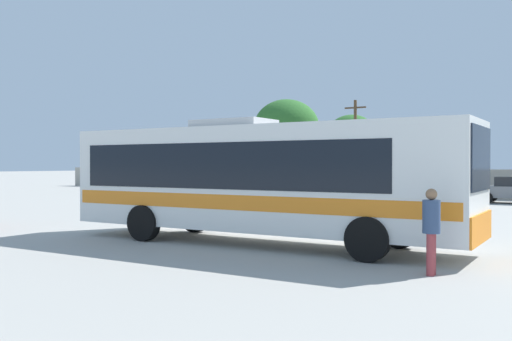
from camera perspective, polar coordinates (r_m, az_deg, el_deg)
ground_plane at (r=24.47m, az=15.33°, el=-4.58°), size 300.00×300.00×0.00m
perimeter_wall at (r=38.72m, az=22.26°, el=-1.29°), size 80.00×0.30×1.89m
coach_bus_white_orange at (r=15.68m, az=-0.04°, el=-0.66°), size 11.72×3.08×3.49m
attendant_by_bus_door at (r=11.79m, az=17.36°, el=-5.43°), size 0.38×0.38×1.74m
parked_car_leftmost_silver at (r=39.31m, az=7.47°, el=-1.49°), size 4.48×2.16×1.42m
parked_car_second_grey at (r=36.71m, az=15.95°, el=-1.66°), size 4.21×1.99×1.41m
utility_pole_near at (r=45.40m, az=10.04°, el=2.68°), size 1.80×0.24×7.32m
roadside_tree_left at (r=51.79m, az=3.10°, el=4.42°), size 5.99×5.99×8.18m
roadside_tree_midleft at (r=47.85m, az=9.66°, el=3.43°), size 4.26×4.26×6.38m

